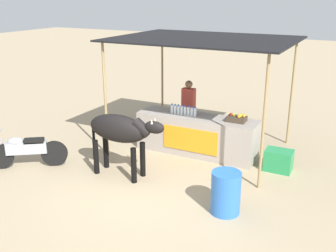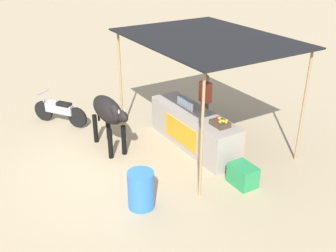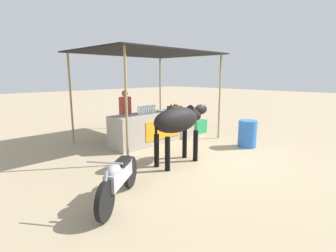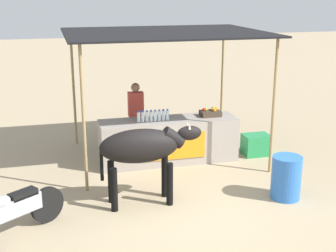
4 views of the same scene
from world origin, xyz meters
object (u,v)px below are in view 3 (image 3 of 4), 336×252
object	(u,v)px
cooler_box	(197,126)
cow	(179,122)
stall_counter	(155,127)
vendor_behind_counter	(125,115)
motorcycle_parked	(119,178)
water_barrel	(247,134)
fruit_crate	(175,107)

from	to	relation	value
cooler_box	cow	world-z (taller)	cow
cooler_box	stall_counter	bearing A→B (deg)	177.29
vendor_behind_counter	motorcycle_parked	distance (m)	4.21
stall_counter	water_barrel	bearing A→B (deg)	-56.08
stall_counter	motorcycle_parked	bearing A→B (deg)	-140.57
fruit_crate	cooler_box	world-z (taller)	fruit_crate
stall_counter	motorcycle_parked	size ratio (longest dim) A/B	1.98
water_barrel	motorcycle_parked	size ratio (longest dim) A/B	0.53
stall_counter	cooler_box	xyz separation A→B (m)	(2.05, -0.10, -0.24)
stall_counter	water_barrel	xyz separation A→B (m)	(1.59, -2.37, -0.08)
cooler_box	cow	bearing A→B (deg)	-148.71
water_barrel	cow	world-z (taller)	cow
stall_counter	water_barrel	distance (m)	2.85
stall_counter	cow	xyz separation A→B (m)	(-0.95, -1.92, 0.55)
stall_counter	cooler_box	world-z (taller)	stall_counter
motorcycle_parked	stall_counter	bearing A→B (deg)	39.43
stall_counter	cooler_box	distance (m)	2.07
water_barrel	cow	bearing A→B (deg)	170.11
fruit_crate	cow	xyz separation A→B (m)	(-1.93, -1.98, -0.00)
fruit_crate	vendor_behind_counter	world-z (taller)	vendor_behind_counter
vendor_behind_counter	motorcycle_parked	world-z (taller)	vendor_behind_counter
vendor_behind_counter	cow	bearing A→B (deg)	-98.00
fruit_crate	stall_counter	bearing A→B (deg)	-176.69
fruit_crate	cow	bearing A→B (deg)	-134.31
fruit_crate	cooler_box	size ratio (longest dim) A/B	0.73
vendor_behind_counter	cooler_box	world-z (taller)	vendor_behind_counter
fruit_crate	vendor_behind_counter	distance (m)	1.71
fruit_crate	cooler_box	bearing A→B (deg)	-8.17
motorcycle_parked	fruit_crate	bearing A→B (deg)	32.60
vendor_behind_counter	stall_counter	bearing A→B (deg)	-52.71
stall_counter	fruit_crate	world-z (taller)	fruit_crate
stall_counter	fruit_crate	size ratio (longest dim) A/B	6.82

